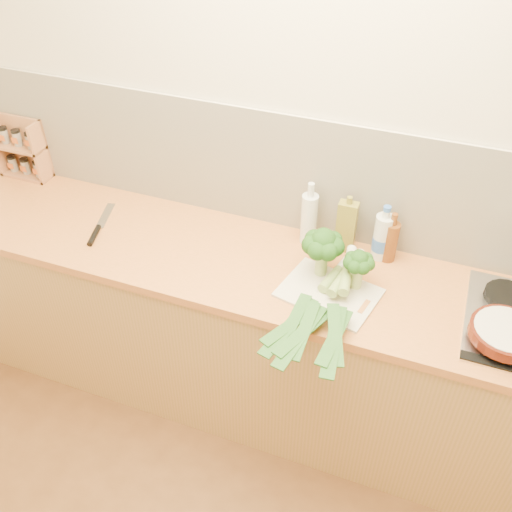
% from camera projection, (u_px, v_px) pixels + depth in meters
% --- Properties ---
extents(room_shell, '(3.50, 3.50, 3.50)m').
position_uv_depth(room_shell, '(306.00, 177.00, 2.39)').
color(room_shell, beige).
rests_on(room_shell, ground).
extents(counter, '(3.20, 0.62, 0.90)m').
position_uv_depth(counter, '(280.00, 341.00, 2.64)').
color(counter, '#A87D46').
rests_on(counter, ground).
extents(chopping_board, '(0.42, 0.34, 0.01)m').
position_uv_depth(chopping_board, '(329.00, 293.00, 2.23)').
color(chopping_board, beige).
rests_on(chopping_board, counter).
extents(broccoli_left, '(0.17, 0.17, 0.22)m').
position_uv_depth(broccoli_left, '(323.00, 245.00, 2.22)').
color(broccoli_left, '#9EB76B').
rests_on(broccoli_left, chopping_board).
extents(broccoli_right, '(0.12, 0.12, 0.18)m').
position_uv_depth(broccoli_right, '(359.00, 263.00, 2.18)').
color(broccoli_right, '#9EB76B').
rests_on(broccoli_right, chopping_board).
extents(leek_front, '(0.22, 0.65, 0.04)m').
position_uv_depth(leek_front, '(321.00, 290.00, 2.20)').
color(leek_front, white).
rests_on(leek_front, chopping_board).
extents(leek_mid, '(0.19, 0.71, 0.04)m').
position_uv_depth(leek_mid, '(333.00, 292.00, 2.17)').
color(leek_mid, white).
rests_on(leek_mid, chopping_board).
extents(leek_back, '(0.14, 0.69, 0.04)m').
position_uv_depth(leek_back, '(343.00, 292.00, 2.14)').
color(leek_back, white).
rests_on(leek_back, chopping_board).
extents(chefs_knife, '(0.12, 0.32, 0.02)m').
position_uv_depth(chefs_knife, '(97.00, 230.00, 2.54)').
color(chefs_knife, silver).
rests_on(chefs_knife, counter).
extents(skillet, '(0.36, 0.25, 0.04)m').
position_uv_depth(skillet, '(506.00, 333.00, 2.00)').
color(skillet, '#48160C').
rests_on(skillet, gas_hob).
extents(spice_rack, '(0.26, 0.10, 0.31)m').
position_uv_depth(spice_rack, '(23.00, 151.00, 2.84)').
color(spice_rack, '#B9784F').
rests_on(spice_rack, counter).
extents(oil_tin, '(0.08, 0.05, 0.27)m').
position_uv_depth(oil_tin, '(346.00, 226.00, 2.38)').
color(oil_tin, olive).
rests_on(oil_tin, counter).
extents(glass_bottle, '(0.07, 0.07, 0.29)m').
position_uv_depth(glass_bottle, '(309.00, 218.00, 2.42)').
color(glass_bottle, silver).
rests_on(glass_bottle, counter).
extents(amber_bottle, '(0.06, 0.06, 0.23)m').
position_uv_depth(amber_bottle, '(390.00, 241.00, 2.34)').
color(amber_bottle, brown).
rests_on(amber_bottle, counter).
extents(water_bottle, '(0.08, 0.08, 0.24)m').
position_uv_depth(water_bottle, '(382.00, 238.00, 2.35)').
color(water_bottle, silver).
rests_on(water_bottle, counter).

